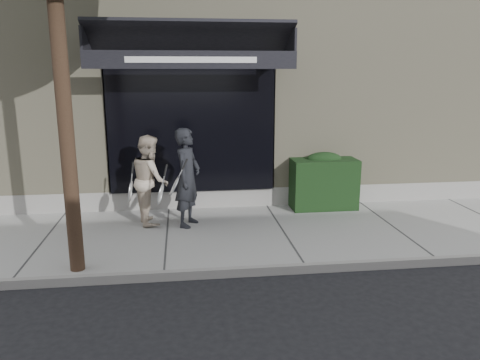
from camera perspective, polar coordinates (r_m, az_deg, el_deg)
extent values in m
plane|color=black|center=(8.31, 5.15, -6.79)|extent=(80.00, 80.00, 0.00)
cube|color=#A09F9A|center=(8.29, 5.15, -6.41)|extent=(20.00, 3.00, 0.12)
cube|color=gray|center=(6.88, 7.93, -10.59)|extent=(20.00, 0.10, 0.14)
cube|color=tan|center=(12.74, 0.53, 12.81)|extent=(14.00, 7.00, 5.50)
cube|color=gray|center=(9.82, 3.08, -2.07)|extent=(14.02, 0.42, 0.50)
cube|color=black|center=(9.23, -5.90, 6.70)|extent=(3.20, 0.30, 2.60)
cube|color=gray|center=(9.48, -15.69, 6.45)|extent=(0.08, 0.40, 2.60)
cube|color=gray|center=(9.55, 3.79, 6.96)|extent=(0.08, 0.40, 2.60)
cube|color=gray|center=(9.33, -6.12, 15.01)|extent=(3.36, 0.40, 0.12)
cube|color=black|center=(8.64, -6.06, 16.89)|extent=(3.60, 1.03, 0.55)
cube|color=black|center=(8.13, -5.91, 14.38)|extent=(3.60, 0.05, 0.30)
cube|color=white|center=(8.10, -5.91, 14.38)|extent=(2.20, 0.01, 0.10)
cube|color=black|center=(8.78, -18.20, 15.75)|extent=(0.04, 1.00, 0.45)
cube|color=black|center=(8.86, 6.02, 16.28)|extent=(0.04, 1.00, 0.45)
cube|color=black|center=(9.56, 10.09, -0.39)|extent=(1.30, 0.70, 1.00)
ellipsoid|color=black|center=(9.46, 10.21, 2.55)|extent=(0.71, 0.38, 0.27)
cylinder|color=black|center=(6.51, -20.67, 8.56)|extent=(0.20, 0.20, 4.80)
imported|color=black|center=(8.28, -6.40, 0.30)|extent=(0.64, 0.75, 1.75)
torus|color=silver|center=(7.98, -8.00, -0.75)|extent=(0.16, 0.31, 0.28)
cylinder|color=silver|center=(7.98, -8.00, -0.75)|extent=(0.13, 0.27, 0.24)
cylinder|color=silver|center=(7.98, -8.00, -0.75)|extent=(0.17, 0.02, 0.10)
cylinder|color=black|center=(7.98, -8.00, -0.75)|extent=(0.19, 0.04, 0.12)
torus|color=silver|center=(7.92, -9.65, -1.69)|extent=(0.15, 0.32, 0.30)
cylinder|color=silver|center=(7.92, -9.65, -1.69)|extent=(0.12, 0.28, 0.26)
cylinder|color=silver|center=(7.92, -9.65, -1.69)|extent=(0.18, 0.06, 0.06)
cylinder|color=black|center=(7.92, -9.65, -1.69)|extent=(0.20, 0.07, 0.08)
imported|color=beige|center=(8.56, -10.90, 0.06)|extent=(0.76, 0.89, 1.61)
torus|color=silver|center=(8.30, -13.22, -1.36)|extent=(0.09, 0.31, 0.30)
cylinder|color=silver|center=(8.30, -13.22, -1.36)|extent=(0.06, 0.27, 0.27)
cylinder|color=silver|center=(8.30, -13.22, -1.36)|extent=(0.18, 0.03, 0.05)
cylinder|color=black|center=(8.30, -13.22, -1.36)|extent=(0.20, 0.04, 0.06)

